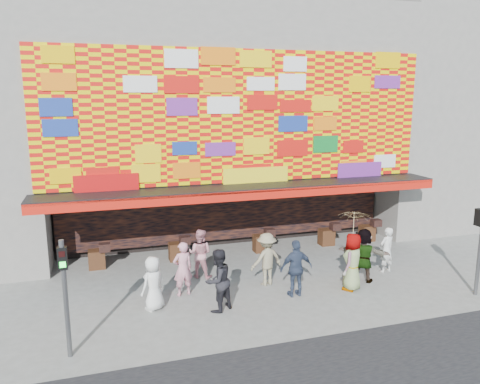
{
  "coord_description": "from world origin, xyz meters",
  "views": [
    {
      "loc": [
        -5.29,
        -12.79,
        6.31
      ],
      "look_at": [
        -0.71,
        2.0,
        3.13
      ],
      "focal_mm": 35.0,
      "sensor_mm": 36.0,
      "label": 1
    }
  ],
  "objects_px": {
    "ped_a": "(153,283)",
    "ped_f": "(363,255)",
    "ped_c": "(218,280)",
    "parasol": "(354,226)",
    "ped_g": "(352,262)",
    "ped_i": "(200,253)",
    "ped_b": "(183,269)",
    "signal_left": "(65,286)",
    "ped_e": "(296,268)",
    "ped_d": "(266,259)",
    "ped_h": "(386,250)"
  },
  "relations": [
    {
      "from": "ped_g",
      "to": "parasol",
      "type": "height_order",
      "value": "parasol"
    },
    {
      "from": "signal_left",
      "to": "ped_e",
      "type": "bearing_deg",
      "value": 13.62
    },
    {
      "from": "ped_h",
      "to": "ped_i",
      "type": "height_order",
      "value": "ped_i"
    },
    {
      "from": "ped_e",
      "to": "ped_h",
      "type": "xyz_separation_m",
      "value": [
        3.99,
        0.96,
        -0.09
      ]
    },
    {
      "from": "ped_h",
      "to": "parasol",
      "type": "distance_m",
      "value": 2.63
    },
    {
      "from": "ped_f",
      "to": "ped_g",
      "type": "relative_size",
      "value": 0.98
    },
    {
      "from": "signal_left",
      "to": "ped_i",
      "type": "xyz_separation_m",
      "value": [
        4.2,
        4.13,
        -0.98
      ]
    },
    {
      "from": "signal_left",
      "to": "parasol",
      "type": "xyz_separation_m",
      "value": [
        8.77,
        1.57,
        0.33
      ]
    },
    {
      "from": "ped_f",
      "to": "ped_i",
      "type": "bearing_deg",
      "value": 16.52
    },
    {
      "from": "ped_c",
      "to": "ped_f",
      "type": "distance_m",
      "value": 5.42
    },
    {
      "from": "signal_left",
      "to": "ped_a",
      "type": "xyz_separation_m",
      "value": [
        2.31,
        2.0,
        -1.03
      ]
    },
    {
      "from": "ped_d",
      "to": "parasol",
      "type": "relative_size",
      "value": 0.94
    },
    {
      "from": "ped_b",
      "to": "parasol",
      "type": "bearing_deg",
      "value": 157.42
    },
    {
      "from": "ped_g",
      "to": "ped_i",
      "type": "relative_size",
      "value": 1.1
    },
    {
      "from": "ped_b",
      "to": "ped_d",
      "type": "distance_m",
      "value": 2.86
    },
    {
      "from": "ped_c",
      "to": "ped_g",
      "type": "relative_size",
      "value": 0.99
    },
    {
      "from": "ped_a",
      "to": "parasol",
      "type": "relative_size",
      "value": 0.86
    },
    {
      "from": "signal_left",
      "to": "ped_g",
      "type": "bearing_deg",
      "value": 10.16
    },
    {
      "from": "ped_b",
      "to": "ped_a",
      "type": "bearing_deg",
      "value": 27.2
    },
    {
      "from": "ped_d",
      "to": "ped_g",
      "type": "xyz_separation_m",
      "value": [
        2.56,
        -1.23,
        0.06
      ]
    },
    {
      "from": "ped_g",
      "to": "ped_c",
      "type": "bearing_deg",
      "value": -38.33
    },
    {
      "from": "ped_g",
      "to": "ped_h",
      "type": "xyz_separation_m",
      "value": [
        2.01,
        1.03,
        -0.12
      ]
    },
    {
      "from": "ped_e",
      "to": "parasol",
      "type": "height_order",
      "value": "parasol"
    },
    {
      "from": "signal_left",
      "to": "ped_c",
      "type": "height_order",
      "value": "signal_left"
    },
    {
      "from": "signal_left",
      "to": "ped_f",
      "type": "bearing_deg",
      "value": 12.41
    },
    {
      "from": "ped_g",
      "to": "ped_a",
      "type": "bearing_deg",
      "value": -44.8
    },
    {
      "from": "signal_left",
      "to": "ped_b",
      "type": "xyz_separation_m",
      "value": [
        3.35,
        2.79,
        -0.97
      ]
    },
    {
      "from": "signal_left",
      "to": "ped_d",
      "type": "height_order",
      "value": "signal_left"
    },
    {
      "from": "ped_b",
      "to": "ped_h",
      "type": "height_order",
      "value": "ped_b"
    },
    {
      "from": "ped_e",
      "to": "ped_b",
      "type": "bearing_deg",
      "value": -19.23
    },
    {
      "from": "signal_left",
      "to": "ped_d",
      "type": "relative_size",
      "value": 1.66
    },
    {
      "from": "parasol",
      "to": "ped_a",
      "type": "bearing_deg",
      "value": 176.19
    },
    {
      "from": "ped_d",
      "to": "parasol",
      "type": "bearing_deg",
      "value": 142.0
    },
    {
      "from": "ped_h",
      "to": "ped_b",
      "type": "bearing_deg",
      "value": -14.86
    },
    {
      "from": "ped_f",
      "to": "parasol",
      "type": "height_order",
      "value": "parasol"
    },
    {
      "from": "ped_h",
      "to": "ped_i",
      "type": "relative_size",
      "value": 0.96
    },
    {
      "from": "signal_left",
      "to": "ped_a",
      "type": "distance_m",
      "value": 3.23
    },
    {
      "from": "ped_d",
      "to": "ped_i",
      "type": "xyz_separation_m",
      "value": [
        -2.0,
        1.33,
        -0.03
      ]
    },
    {
      "from": "ped_g",
      "to": "ped_d",
      "type": "bearing_deg",
      "value": -66.53
    },
    {
      "from": "ped_c",
      "to": "ped_h",
      "type": "height_order",
      "value": "ped_c"
    },
    {
      "from": "signal_left",
      "to": "ped_f",
      "type": "xyz_separation_m",
      "value": [
        9.51,
        2.09,
        -0.92
      ]
    },
    {
      "from": "ped_b",
      "to": "ped_g",
      "type": "height_order",
      "value": "ped_g"
    },
    {
      "from": "ped_c",
      "to": "parasol",
      "type": "xyz_separation_m",
      "value": [
        4.63,
        0.21,
        1.23
      ]
    },
    {
      "from": "ped_d",
      "to": "ped_e",
      "type": "bearing_deg",
      "value": 104.3
    },
    {
      "from": "ped_a",
      "to": "ped_b",
      "type": "relative_size",
      "value": 0.93
    },
    {
      "from": "ped_b",
      "to": "ped_d",
      "type": "relative_size",
      "value": 0.98
    },
    {
      "from": "ped_e",
      "to": "ped_h",
      "type": "distance_m",
      "value": 4.11
    },
    {
      "from": "ped_c",
      "to": "ped_i",
      "type": "relative_size",
      "value": 1.09
    },
    {
      "from": "ped_a",
      "to": "ped_b",
      "type": "xyz_separation_m",
      "value": [
        1.03,
        0.78,
        0.06
      ]
    },
    {
      "from": "ped_a",
      "to": "ped_f",
      "type": "relative_size",
      "value": 0.88
    }
  ]
}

